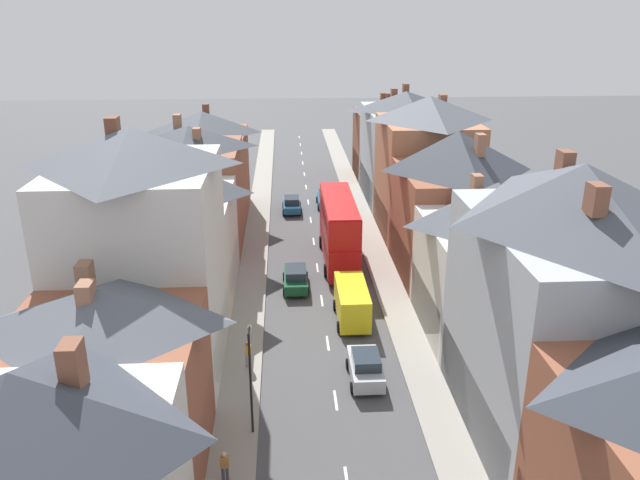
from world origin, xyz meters
name	(u,v)px	position (x,y,z in m)	size (l,w,h in m)	color
pavement_left	(257,234)	(-5.10, 38.00, 0.07)	(2.20, 104.00, 0.14)	gray
pavement_right	(368,232)	(5.10, 38.00, 0.07)	(2.20, 104.00, 0.14)	gray
centre_line_dashes	(314,241)	(0.00, 36.00, 0.01)	(0.14, 97.80, 0.01)	silver
terrace_row_left	(152,268)	(-10.18, 17.77, 5.40)	(8.00, 62.99, 14.26)	brown
terrace_row_right	(469,221)	(10.18, 24.28, 5.68)	(8.00, 75.06, 13.36)	brown
double_decker_bus_lead	(339,229)	(1.79, 31.26, 2.82)	(2.74, 10.80, 5.30)	red
car_near_blue	(292,204)	(-1.80, 44.74, 0.80)	(1.90, 4.06, 1.58)	#236093
car_near_silver	(366,367)	(1.80, 13.82, 0.85)	(1.90, 3.88, 1.70)	#B7BABF
car_parked_left_a	(326,199)	(1.80, 46.40, 0.84)	(1.90, 4.60, 1.67)	#236093
car_parked_right_a	(296,277)	(-1.80, 26.30, 0.83)	(1.90, 4.45, 1.64)	#144728
delivery_van	(352,302)	(1.80, 21.01, 1.34)	(2.20, 5.20, 2.41)	yellow
pedestrian_near_right	(225,466)	(-5.28, 6.05, 1.03)	(0.36, 0.22, 1.61)	#3D4256
pedestrian_mid_left	(248,353)	(-4.75, 15.38, 1.03)	(0.36, 0.22, 1.61)	gray
street_lamp	(251,375)	(-4.25, 9.62, 3.24)	(0.20, 1.12, 5.50)	black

